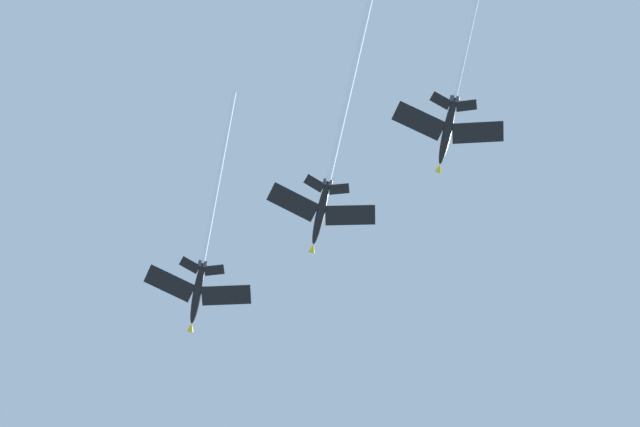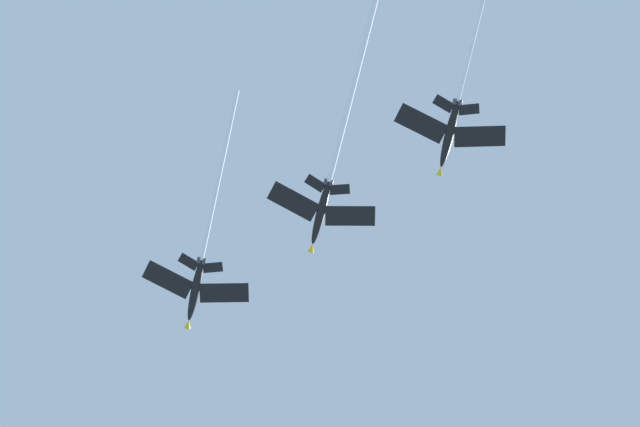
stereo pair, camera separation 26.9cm
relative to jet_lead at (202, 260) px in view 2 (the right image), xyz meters
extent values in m
ellipsoid|color=black|center=(-4.10, 4.27, 0.90)|extent=(9.52, 9.81, 3.14)
cone|color=yellow|center=(-8.69, 9.04, 1.90)|extent=(2.09, 2.10, 1.43)
ellipsoid|color=black|center=(-5.48, 5.70, 1.80)|extent=(2.73, 2.79, 1.31)
cube|color=black|center=(-7.39, 0.04, 0.68)|extent=(7.83, 9.53, 0.74)
cube|color=yellow|center=(-10.12, -3.03, 0.75)|extent=(1.89, 1.55, 0.39)
cube|color=black|center=(0.26, 7.38, 0.68)|extent=(9.59, 7.59, 0.74)
cube|color=yellow|center=(3.43, 10.00, 0.75)|extent=(1.50, 1.91, 0.39)
cube|color=black|center=(-2.32, -0.88, 0.15)|extent=(3.29, 4.03, 0.43)
cube|color=black|center=(0.97, 2.28, 0.15)|extent=(4.03, 3.19, 0.43)
cube|color=yellow|center=(-0.67, 0.70, 1.56)|extent=(2.06, 2.14, 3.13)
cylinder|color=#38383D|center=(-0.46, -0.17, -0.07)|extent=(1.34, 1.35, 0.94)
cylinder|color=#38383D|center=(0.19, 0.46, -0.07)|extent=(1.34, 1.35, 0.94)
cylinder|color=white|center=(10.80, -11.24, -2.46)|extent=(22.23, 23.09, 5.46)
ellipsoid|color=black|center=(23.03, 3.65, -0.88)|extent=(9.66, 9.68, 2.91)
cone|color=yellow|center=(18.34, 8.35, -0.01)|extent=(2.08, 2.08, 1.40)
ellipsoid|color=black|center=(21.61, 5.07, -0.01)|extent=(2.75, 2.76, 1.26)
cube|color=black|center=(19.83, -0.64, -1.08)|extent=(7.73, 9.56, 0.67)
cube|color=yellow|center=(17.14, -3.76, -1.00)|extent=(1.90, 1.53, 0.35)
cube|color=black|center=(27.33, 6.84, -1.08)|extent=(9.57, 7.71, 0.67)
cube|color=yellow|center=(30.46, 9.51, -1.00)|extent=(1.53, 1.90, 0.35)
cube|color=black|center=(24.91, -1.47, -1.53)|extent=(3.25, 4.03, 0.39)
cube|color=black|center=(28.14, 1.75, -1.53)|extent=(4.03, 3.24, 0.39)
cube|color=yellow|center=(26.52, 0.15, -0.11)|extent=(2.06, 2.07, 3.09)
cylinder|color=#38383D|center=(26.76, -0.73, -1.73)|extent=(1.34, 1.34, 0.92)
cylinder|color=#38383D|center=(27.40, -0.10, -1.73)|extent=(1.34, 1.34, 0.92)
cylinder|color=white|center=(39.21, -12.59, -3.99)|extent=(24.83, 24.91, 5.51)
ellipsoid|color=black|center=(49.71, 3.10, -3.94)|extent=(9.41, 9.91, 3.13)
cone|color=yellow|center=(45.18, 7.94, -2.94)|extent=(2.08, 2.11, 1.42)
ellipsoid|color=black|center=(48.35, 4.55, -3.03)|extent=(2.71, 2.80, 1.31)
cube|color=black|center=(46.37, -1.09, -4.16)|extent=(7.90, 9.51, 0.73)
cube|color=yellow|center=(43.59, -4.12, -4.08)|extent=(1.89, 1.56, 0.39)
cube|color=black|center=(54.11, 6.15, -4.16)|extent=(9.61, 7.51, 0.73)
cube|color=yellow|center=(57.32, 8.72, -4.08)|extent=(1.49, 1.91, 0.39)
cube|color=black|center=(51.42, -2.07, -4.68)|extent=(3.32, 4.02, 0.43)
cube|color=black|center=(54.75, 1.05, -4.68)|extent=(4.03, 3.16, 0.43)
cube|color=yellow|center=(53.09, -0.52, -3.27)|extent=(2.04, 2.16, 3.13)
cylinder|color=#38383D|center=(53.29, -1.39, -4.90)|extent=(1.34, 1.36, 0.94)
cylinder|color=#38383D|center=(53.95, -0.77, -4.90)|extent=(1.34, 1.36, 0.94)
camera|label=1|loc=(28.57, -5.42, -163.78)|focal=50.83mm
camera|label=2|loc=(28.34, -5.56, -163.78)|focal=50.83mm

